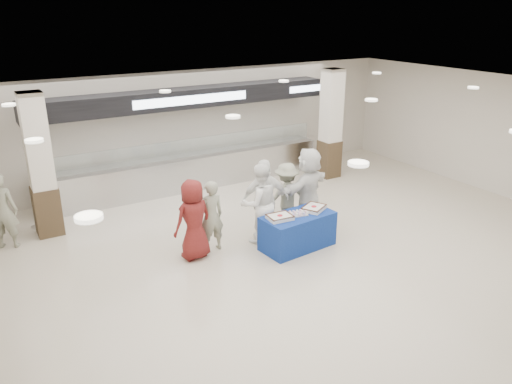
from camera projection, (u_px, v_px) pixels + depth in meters
ground at (302, 267)px, 9.89m from camera, size 14.00×14.00×0.00m
serving_line at (189, 148)px, 13.83m from camera, size 8.70×0.85×2.80m
column_left at (41, 169)px, 10.82m from camera, size 0.55×0.55×3.20m
column_right at (331, 127)px, 14.66m from camera, size 0.55×0.55×3.20m
display_table at (297, 231)px, 10.56m from camera, size 1.62×0.92×0.75m
sheet_cake_left at (280, 217)px, 10.20m from camera, size 0.52×0.42×0.10m
sheet_cake_right at (314, 208)px, 10.66m from camera, size 0.62×0.58×0.10m
cupcake_tray at (297, 213)px, 10.43m from camera, size 0.46×0.38×0.07m
civilian_maroon at (193, 220)px, 9.98m from camera, size 0.89×0.65×1.68m
soldier_a at (211, 216)px, 10.31m from camera, size 0.56×0.37×1.54m
chef_tall at (259, 203)px, 10.67m from camera, size 0.92×0.75×1.77m
chef_short at (265, 200)px, 10.76m from camera, size 1.15×0.70×1.83m
soldier_b at (286, 196)px, 11.38m from camera, size 1.08×0.72×1.56m
civilian_white at (308, 188)px, 11.38m from camera, size 1.85×1.12×1.90m
soldier_bg at (2, 211)px, 10.42m from camera, size 0.72×0.61×1.67m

